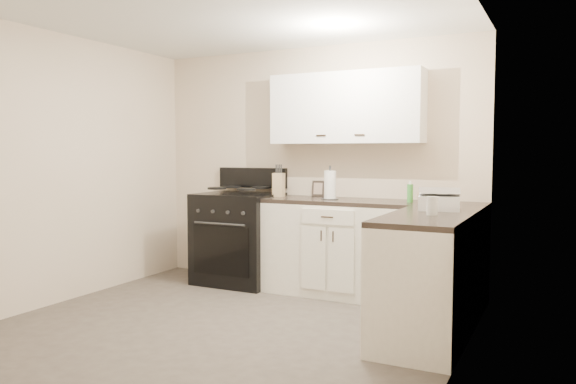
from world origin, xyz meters
The scene contains 21 objects.
floor centered at (0.00, 0.00, 0.00)m, with size 3.60×3.60×0.00m, color #473F38.
ceiling centered at (0.00, 0.00, 2.50)m, with size 3.60×3.60×0.00m, color white.
wall_back centered at (0.00, 1.80, 1.25)m, with size 3.60×3.60×0.00m, color beige.
wall_right centered at (1.80, 0.00, 1.25)m, with size 3.60×3.60×0.00m, color beige.
wall_left centered at (-1.80, 0.00, 1.25)m, with size 3.60×3.60×0.00m, color beige.
wall_front centered at (0.00, -1.80, 1.25)m, with size 3.60×3.60×0.00m, color beige.
base_cabinets_back centered at (0.43, 1.50, 0.45)m, with size 1.55×0.60×0.90m, color white.
base_cabinets_right centered at (1.50, 0.85, 0.45)m, with size 0.60×1.90×0.90m, color white.
countertop_back centered at (0.43, 1.50, 0.92)m, with size 1.55×0.60×0.04m, color black.
countertop_right centered at (1.50, 0.85, 0.92)m, with size 0.60×1.90×0.04m, color black.
upper_cabinets centered at (0.43, 1.65, 1.84)m, with size 1.55×0.30×0.70m, color white.
stove centered at (-0.72, 1.48, 0.46)m, with size 0.83×0.71×1.01m, color black.
knife_block centered at (-0.27, 1.54, 1.06)m, with size 0.11×0.10×0.25m, color tan.
paper_towel centered at (0.34, 1.46, 1.08)m, with size 0.12×0.12×0.28m, color white.
soap_bottle centered at (1.12, 1.50, 1.02)m, with size 0.06×0.06×0.17m, color green.
picture_frame centered at (0.08, 1.76, 1.02)m, with size 0.13×0.02×0.16m, color black.
wicker_basket centered at (1.34, 1.51, 0.99)m, with size 0.28×0.19×0.09m, color tan.
countertop_grill centered at (1.50, 0.91, 1.00)m, with size 0.32×0.29×0.12m, color white.
glass_jar centered at (1.53, 0.52, 1.01)m, with size 0.08×0.08×0.14m, color silver.
oven_mitt_near centered at (1.18, 0.42, 0.42)m, with size 0.02×0.13×0.23m, color black.
oven_mitt_far centered at (1.18, 0.66, 0.50)m, with size 0.02×0.15×0.26m, color black.
Camera 1 is at (2.41, -3.64, 1.41)m, focal length 35.00 mm.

